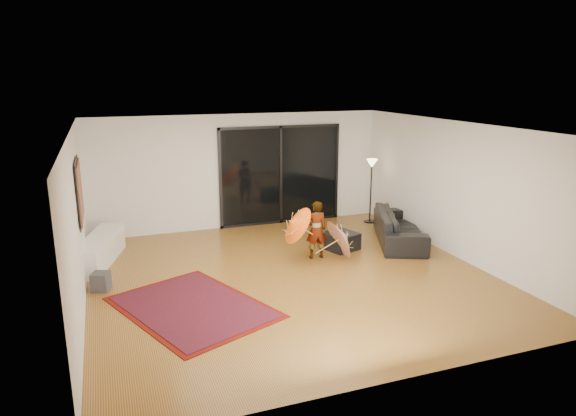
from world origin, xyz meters
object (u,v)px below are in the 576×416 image
media_console (100,250)px  child (316,230)px  sofa (399,227)px  ottoman (341,241)px

media_console → child: (4.06, -1.18, 0.32)m
sofa → media_console: bearing=105.9°
media_console → ottoman: 4.85m
media_console → sofa: bearing=9.4°
sofa → ottoman: sofa is taller
media_console → sofa: size_ratio=0.83×
sofa → child: bearing=122.6°
media_console → sofa: sofa is taller
ottoman → child: child is taller
media_console → child: child is taller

